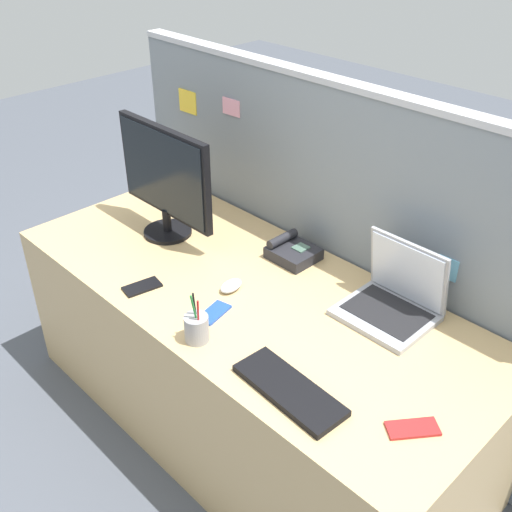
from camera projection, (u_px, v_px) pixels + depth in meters
The scene contains 12 objects.
ground_plane at pixel (248, 421), 2.65m from camera, with size 10.00×10.00×0.00m, color #4C515B.
desk at pixel (247, 360), 2.46m from camera, with size 1.97×0.83×0.71m, color tan.
cubicle_divider at pixel (325, 245), 2.54m from camera, with size 2.20×0.08×1.40m.
desktop_monitor at pixel (165, 177), 2.48m from camera, with size 0.54×0.20×0.47m.
laptop at pixel (394, 297), 2.11m from camera, with size 0.31×0.27×0.27m.
desk_phone at pixel (292, 251), 2.43m from camera, with size 0.18×0.16×0.08m.
keyboard_main at pixel (289, 390), 1.81m from camera, with size 0.37×0.14×0.02m, color black.
computer_mouse_right_hand at pixel (231, 286), 2.25m from camera, with size 0.06×0.10×0.03m, color silver.
pen_cup at pixel (197, 328), 1.99m from camera, with size 0.08×0.08×0.19m.
cell_phone_black_slab at pixel (142, 287), 2.27m from camera, with size 0.07×0.14×0.01m, color black.
cell_phone_red_case at pixel (413, 428), 1.69m from camera, with size 0.06×0.15×0.01m, color #B22323.
cell_phone_blue_case at pixel (214, 313), 2.14m from camera, with size 0.06×0.13×0.01m, color blue.
Camera 1 is at (1.35, -1.27, 2.02)m, focal length 42.80 mm.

